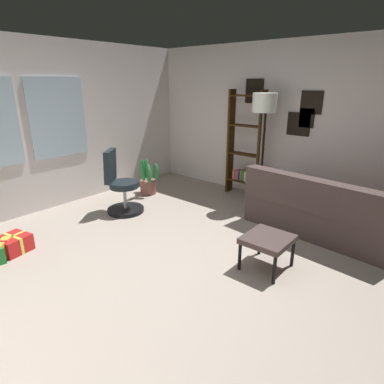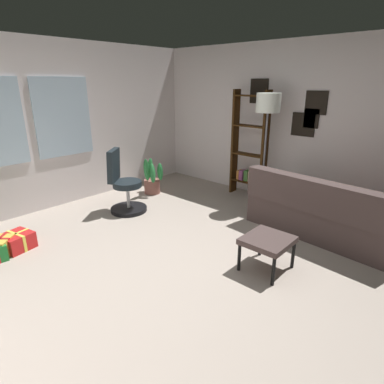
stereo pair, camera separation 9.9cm
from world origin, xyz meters
name	(u,v)px [view 1 (the left image)]	position (x,y,z in m)	size (l,w,h in m)	color
ground_plane	(187,266)	(0.00, 0.00, -0.05)	(5.20, 5.52, 0.10)	#A29488
wall_back_with_windows	(48,126)	(-0.02, 2.81, 1.28)	(5.20, 0.12, 2.55)	silver
wall_right_with_frames	(296,125)	(2.65, 0.00, 1.28)	(0.12, 5.52, 2.55)	silver
couch	(334,213)	(1.83, -1.00, 0.29)	(1.56, 2.10, 0.81)	#433533
footstool	(268,241)	(0.47, -0.73, 0.32)	(0.49, 0.47, 0.37)	#433533
gift_box_red	(14,244)	(-1.16, 1.74, 0.10)	(0.38, 0.38, 0.21)	red
office_chair	(121,189)	(0.46, 1.75, 0.38)	(0.59, 0.59, 0.98)	black
bookshelf	(245,150)	(2.39, 0.74, 0.81)	(0.18, 0.64, 1.81)	#39200B
floor_lamp	(264,111)	(2.10, 0.29, 1.51)	(0.36, 0.36, 1.77)	slate
potted_plant	(148,180)	(1.30, 2.06, 0.26)	(0.45, 0.45, 0.70)	brown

